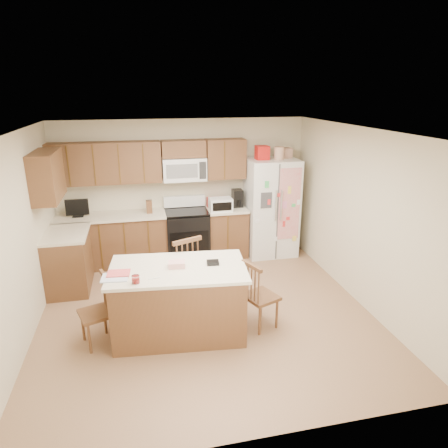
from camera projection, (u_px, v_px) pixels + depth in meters
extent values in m
plane|color=#876345|center=(206.00, 311.00, 5.65)|extent=(4.50, 4.50, 0.00)
cube|color=beige|center=(184.00, 189.00, 7.33)|extent=(4.50, 0.10, 2.50)
cube|color=beige|center=(252.00, 319.00, 3.17)|extent=(4.50, 0.10, 2.50)
cube|color=beige|center=(20.00, 241.00, 4.79)|extent=(0.10, 4.50, 2.50)
cube|color=beige|center=(359.00, 217.00, 5.71)|extent=(0.10, 4.50, 2.50)
cube|color=white|center=(203.00, 131.00, 4.85)|extent=(4.50, 4.50, 0.04)
cube|color=brown|center=(113.00, 241.00, 7.05)|extent=(1.87, 0.60, 0.88)
cube|color=brown|center=(226.00, 232.00, 7.47)|extent=(0.72, 0.60, 0.88)
cube|color=brown|center=(69.00, 262.00, 6.20)|extent=(0.60, 0.95, 0.88)
cube|color=white|center=(111.00, 216.00, 6.89)|extent=(1.87, 0.64, 0.04)
cube|color=white|center=(226.00, 209.00, 7.31)|extent=(0.72, 0.64, 0.04)
cube|color=white|center=(66.00, 234.00, 6.06)|extent=(0.64, 0.95, 0.04)
cube|color=brown|center=(106.00, 163.00, 6.73)|extent=(1.85, 0.33, 0.70)
cube|color=brown|center=(225.00, 159.00, 7.16)|extent=(0.70, 0.33, 0.70)
cube|color=brown|center=(183.00, 149.00, 6.94)|extent=(0.76, 0.33, 0.29)
cube|color=brown|center=(47.00, 176.00, 5.74)|extent=(0.33, 0.95, 0.70)
cube|color=#50330D|center=(68.00, 166.00, 6.46)|extent=(0.02, 0.01, 0.66)
cube|color=#50330D|center=(76.00, 250.00, 6.65)|extent=(0.02, 0.01, 0.84)
cube|color=#50330D|center=(94.00, 165.00, 6.54)|extent=(0.02, 0.01, 0.66)
cube|color=#50330D|center=(101.00, 248.00, 6.73)|extent=(0.02, 0.01, 0.84)
cube|color=#50330D|center=(119.00, 164.00, 6.62)|extent=(0.02, 0.01, 0.66)
cube|color=#50330D|center=(125.00, 246.00, 6.81)|extent=(0.02, 0.01, 0.84)
cube|color=#50330D|center=(144.00, 163.00, 6.71)|extent=(0.01, 0.01, 0.66)
cube|color=#50330D|center=(149.00, 244.00, 6.89)|extent=(0.01, 0.01, 0.84)
cube|color=#50330D|center=(225.00, 160.00, 6.99)|extent=(0.01, 0.01, 0.66)
cube|color=#50330D|center=(228.00, 238.00, 7.18)|extent=(0.01, 0.01, 0.84)
cube|color=white|center=(184.00, 169.00, 7.03)|extent=(0.76, 0.38, 0.40)
cube|color=slate|center=(182.00, 171.00, 6.84)|extent=(0.54, 0.01, 0.24)
cube|color=#262626|center=(203.00, 170.00, 6.91)|extent=(0.12, 0.01, 0.30)
cube|color=brown|center=(149.00, 207.00, 6.99)|extent=(0.10, 0.14, 0.22)
cube|color=black|center=(78.00, 216.00, 6.80)|extent=(0.18, 0.12, 0.02)
cube|color=black|center=(77.00, 207.00, 6.75)|extent=(0.38, 0.03, 0.28)
cube|color=red|center=(217.00, 202.00, 7.33)|extent=(0.35, 0.22, 0.18)
cube|color=white|center=(221.00, 204.00, 7.11)|extent=(0.40, 0.28, 0.23)
cube|color=black|center=(222.00, 207.00, 6.98)|extent=(0.34, 0.01, 0.15)
cube|color=black|center=(237.00, 198.00, 7.35)|extent=(0.18, 0.22, 0.32)
cylinder|color=black|center=(238.00, 203.00, 7.31)|extent=(0.12, 0.12, 0.12)
cube|color=black|center=(187.00, 236.00, 7.30)|extent=(0.76, 0.64, 0.88)
cube|color=black|center=(190.00, 243.00, 7.00)|extent=(0.68, 0.01, 0.42)
cube|color=black|center=(186.00, 211.00, 7.15)|extent=(0.76, 0.64, 0.03)
cube|color=white|center=(184.00, 201.00, 7.35)|extent=(0.76, 0.10, 0.20)
cube|color=white|center=(271.00, 207.00, 7.42)|extent=(0.90, 0.75, 1.80)
cube|color=#4C4C4C|center=(278.00, 213.00, 7.07)|extent=(0.02, 0.01, 1.75)
cube|color=silver|center=(276.00, 206.00, 6.99)|extent=(0.02, 0.03, 0.55)
cube|color=silver|center=(281.00, 205.00, 7.01)|extent=(0.02, 0.03, 0.55)
cube|color=#3F3F44|center=(266.00, 200.00, 6.94)|extent=(0.20, 0.01, 0.28)
cube|color=#D84C59|center=(289.00, 204.00, 7.06)|extent=(0.42, 0.01, 1.30)
cube|color=red|center=(262.00, 153.00, 7.05)|extent=(0.22, 0.22, 0.24)
cylinder|color=tan|center=(279.00, 153.00, 7.07)|extent=(0.18, 0.18, 0.22)
cube|color=#A87C66|center=(286.00, 153.00, 7.23)|extent=(0.18, 0.20, 0.18)
cube|color=brown|center=(179.00, 302.00, 5.03)|extent=(1.67, 1.04, 0.87)
cube|color=white|center=(178.00, 269.00, 4.89)|extent=(1.76, 1.13, 0.04)
cylinder|color=red|center=(136.00, 281.00, 4.48)|extent=(0.08, 0.08, 0.06)
cylinder|color=white|center=(136.00, 279.00, 4.48)|extent=(0.09, 0.09, 0.09)
cube|color=#FFC0BA|center=(177.00, 264.00, 4.89)|extent=(0.21, 0.17, 0.07)
cube|color=black|center=(213.00, 263.00, 4.97)|extent=(0.16, 0.13, 0.04)
cube|color=white|center=(115.00, 277.00, 4.60)|extent=(0.32, 0.27, 0.01)
cube|color=#D84C4C|center=(119.00, 273.00, 4.68)|extent=(0.28, 0.22, 0.01)
cylinder|color=white|center=(154.00, 278.00, 4.59)|extent=(0.14, 0.04, 0.01)
cube|color=brown|center=(96.00, 314.00, 4.82)|extent=(0.47, 0.49, 0.04)
cylinder|color=brown|center=(83.00, 326.00, 4.94)|extent=(0.03, 0.03, 0.39)
cylinder|color=brown|center=(89.00, 339.00, 4.69)|extent=(0.03, 0.03, 0.39)
cylinder|color=brown|center=(105.00, 320.00, 5.08)|extent=(0.03, 0.03, 0.39)
cylinder|color=brown|center=(113.00, 332.00, 4.83)|extent=(0.03, 0.03, 0.39)
cylinder|color=brown|center=(103.00, 288.00, 4.93)|extent=(0.02, 0.02, 0.44)
cylinder|color=brown|center=(105.00, 290.00, 4.87)|extent=(0.02, 0.02, 0.44)
cylinder|color=brown|center=(107.00, 293.00, 4.82)|extent=(0.02, 0.02, 0.44)
cylinder|color=brown|center=(108.00, 295.00, 4.76)|extent=(0.02, 0.02, 0.44)
cylinder|color=brown|center=(110.00, 297.00, 4.71)|extent=(0.02, 0.02, 0.44)
cube|color=brown|center=(105.00, 276.00, 4.75)|extent=(0.16, 0.36, 0.05)
cube|color=brown|center=(182.00, 273.00, 5.71)|extent=(0.59, 0.58, 0.05)
cylinder|color=brown|center=(188.00, 281.00, 6.02)|extent=(0.04, 0.04, 0.47)
cylinder|color=brown|center=(166.00, 288.00, 5.82)|extent=(0.04, 0.04, 0.47)
cylinder|color=brown|center=(199.00, 290.00, 5.76)|extent=(0.04, 0.04, 0.47)
cylinder|color=brown|center=(176.00, 297.00, 5.56)|extent=(0.04, 0.04, 0.47)
cylinder|color=brown|center=(198.00, 256.00, 5.56)|extent=(0.02, 0.02, 0.53)
cylinder|color=brown|center=(193.00, 257.00, 5.52)|extent=(0.02, 0.02, 0.53)
cylinder|color=brown|center=(188.00, 259.00, 5.47)|extent=(0.02, 0.02, 0.53)
cylinder|color=brown|center=(182.00, 260.00, 5.43)|extent=(0.02, 0.02, 0.53)
cylinder|color=brown|center=(177.00, 261.00, 5.38)|extent=(0.02, 0.02, 0.53)
cube|color=brown|center=(187.00, 241.00, 5.39)|extent=(0.42, 0.21, 0.05)
cube|color=brown|center=(261.00, 297.00, 5.18)|extent=(0.50, 0.51, 0.04)
cylinder|color=brown|center=(277.00, 314.00, 5.20)|extent=(0.03, 0.03, 0.41)
cylinder|color=brown|center=(261.00, 304.00, 5.45)|extent=(0.03, 0.03, 0.41)
cylinder|color=brown|center=(260.00, 321.00, 5.04)|extent=(0.03, 0.03, 0.41)
cylinder|color=brown|center=(244.00, 310.00, 5.30)|extent=(0.03, 0.03, 0.41)
cylinder|color=brown|center=(259.00, 287.00, 4.90)|extent=(0.02, 0.02, 0.46)
cylinder|color=brown|center=(255.00, 285.00, 4.95)|extent=(0.02, 0.02, 0.46)
cylinder|color=brown|center=(251.00, 283.00, 5.01)|extent=(0.02, 0.02, 0.46)
cylinder|color=brown|center=(248.00, 281.00, 5.07)|extent=(0.02, 0.02, 0.46)
cylinder|color=brown|center=(244.00, 278.00, 5.12)|extent=(0.02, 0.02, 0.46)
cube|color=brown|center=(252.00, 266.00, 4.94)|extent=(0.18, 0.37, 0.05)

